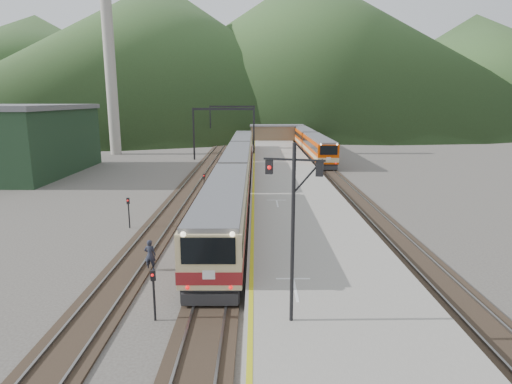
{
  "coord_description": "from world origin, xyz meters",
  "views": [
    {
      "loc": [
        2.04,
        -11.49,
        9.21
      ],
      "look_at": [
        2.09,
        21.79,
        2.0
      ],
      "focal_mm": 30.0,
      "sensor_mm": 36.0,
      "label": 1
    }
  ],
  "objects_px": {
    "signal_mast": "(293,215)",
    "worker": "(150,255)",
    "main_train": "(237,166)",
    "second_train": "(304,138)"
  },
  "relations": [
    {
      "from": "second_train",
      "to": "signal_mast",
      "type": "bearing_deg",
      "value": -96.76
    },
    {
      "from": "main_train",
      "to": "worker",
      "type": "bearing_deg",
      "value": -98.53
    },
    {
      "from": "signal_mast",
      "to": "worker",
      "type": "bearing_deg",
      "value": 134.28
    },
    {
      "from": "signal_mast",
      "to": "worker",
      "type": "xyz_separation_m",
      "value": [
        -7.14,
        7.32,
        -4.26
      ]
    },
    {
      "from": "second_train",
      "to": "signal_mast",
      "type": "height_order",
      "value": "signal_mast"
    },
    {
      "from": "main_train",
      "to": "worker",
      "type": "relative_size",
      "value": 34.08
    },
    {
      "from": "second_train",
      "to": "worker",
      "type": "xyz_separation_m",
      "value": [
        -15.25,
        -61.0,
        -1.04
      ]
    },
    {
      "from": "main_train",
      "to": "second_train",
      "type": "height_order",
      "value": "main_train"
    },
    {
      "from": "main_train",
      "to": "signal_mast",
      "type": "height_order",
      "value": "signal_mast"
    },
    {
      "from": "main_train",
      "to": "second_train",
      "type": "distance_m",
      "value": 37.81
    }
  ]
}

